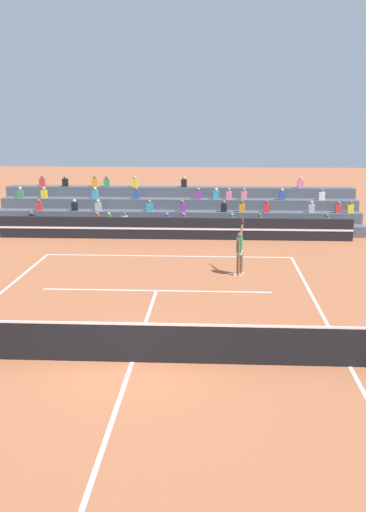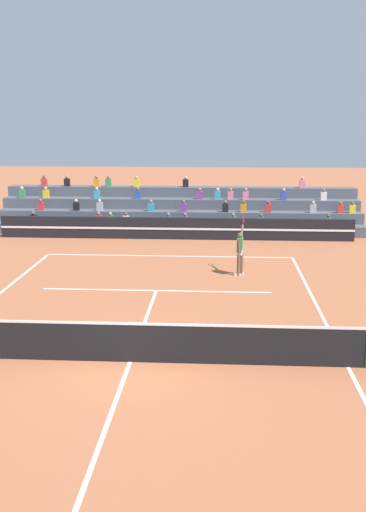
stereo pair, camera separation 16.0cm
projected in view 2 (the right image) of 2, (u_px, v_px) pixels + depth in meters
The scene contains 7 objects.
ground_plane at pixel (130, 362), 15.29m from camera, with size 120.00×120.00×0.00m, color #AD603D.
court_lines at pixel (130, 362), 15.28m from camera, with size 11.10×23.90×0.01m.
tennis_net at pixel (130, 342), 15.16m from camera, with size 12.00×0.10×1.10m.
sponsor_banner_wall at pixel (175, 228), 30.46m from camera, with size 18.00×0.26×1.10m.
bleacher_stand at pixel (179, 213), 33.47m from camera, with size 19.77×3.80×2.83m.
tennis_player at pixel (240, 251), 23.43m from camera, with size 0.42×1.31×2.32m.
tennis_ball at pixel (215, 270), 24.22m from camera, with size 0.07×0.07×0.07m, color #C6DB33.
Camera 2 is at (2.22, -14.16, 6.12)m, focal length 42.00 mm.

